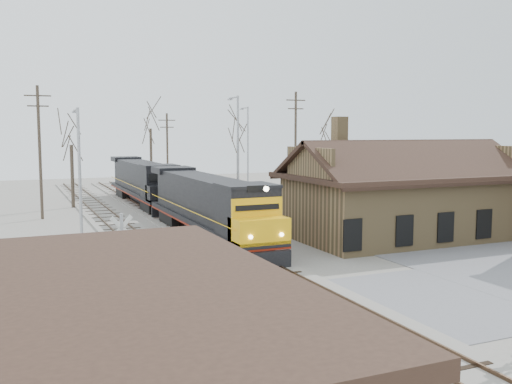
{
  "coord_description": "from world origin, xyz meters",
  "views": [
    {
      "loc": [
        -11.6,
        -18.18,
        6.96
      ],
      "look_at": [
        0.18,
        9.0,
        3.8
      ],
      "focal_mm": 40.0,
      "sensor_mm": 36.0,
      "label": 1
    }
  ],
  "objects": [
    {
      "name": "tree_e",
      "position": [
        22.26,
        38.62,
        6.59
      ],
      "size": [
        3.78,
        3.78,
        9.27
      ],
      "color": "#382D23",
      "rests_on": "ground"
    },
    {
      "name": "streetlight_a",
      "position": [
        -7.95,
        15.65,
        4.68
      ],
      "size": [
        0.25,
        2.04,
        8.3
      ],
      "color": "#A5A8AD",
      "rests_on": "ground"
    },
    {
      "name": "utility_pole_b",
      "position": [
        5.28,
        46.61,
        4.74
      ],
      "size": [
        2.0,
        0.24,
        9.04
      ],
      "color": "#382D23",
      "rests_on": "ground"
    },
    {
      "name": "utility_pole_a",
      "position": [
        -9.36,
        29.83,
        5.5
      ],
      "size": [
        2.0,
        0.24,
        10.53
      ],
      "color": "#382D23",
      "rests_on": "ground"
    },
    {
      "name": "tree_d",
      "position": [
        13.29,
        44.63,
        6.93
      ],
      "size": [
        3.98,
        3.98,
        9.74
      ],
      "color": "#382D23",
      "rests_on": "ground"
    },
    {
      "name": "depot",
      "position": [
        11.99,
        12.0,
        2.41
      ],
      "size": [
        15.2,
        9.31,
        7.9
      ],
      "color": "olive",
      "rests_on": "ground"
    },
    {
      "name": "ground",
      "position": [
        0.0,
        0.0,
        0.0
      ],
      "size": [
        140.0,
        140.0,
        0.0
      ],
      "primitive_type": "plane",
      "color": "gray",
      "rests_on": "ground"
    },
    {
      "name": "tree_c",
      "position": [
        4.06,
        49.65,
        8.5
      ],
      "size": [
        4.87,
        4.87,
        11.93
      ],
      "color": "#382D23",
      "rests_on": "ground"
    },
    {
      "name": "utility_pole_c",
      "position": [
        13.53,
        30.3,
        5.58
      ],
      "size": [
        2.0,
        0.24,
        10.7
      ],
      "color": "#382D23",
      "rests_on": "ground"
    },
    {
      "name": "crossbuck_far",
      "position": [
        -7.65,
        4.27,
        1.78
      ],
      "size": [
        1.04,
        0.4,
        3.75
      ],
      "rotation": [
        0.0,
        0.0,
        3.45
      ],
      "color": "#A5A8AD",
      "rests_on": "ground"
    },
    {
      "name": "streetlight_b",
      "position": [
        4.7,
        23.08,
        5.39
      ],
      "size": [
        0.25,
        2.04,
        9.69
      ],
      "color": "#A5A8AD",
      "rests_on": "ground"
    },
    {
      "name": "track_main",
      "position": [
        0.0,
        15.0,
        0.07
      ],
      "size": [
        3.4,
        90.0,
        0.24
      ],
      "color": "gray",
      "rests_on": "ground"
    },
    {
      "name": "tree_b",
      "position": [
        -6.37,
        36.16,
        6.68
      ],
      "size": [
        3.83,
        3.83,
        9.38
      ],
      "color": "#382D23",
      "rests_on": "ground"
    },
    {
      "name": "locomotive_lead",
      "position": [
        0.0,
        16.12,
        2.22
      ],
      "size": [
        2.84,
        19.02,
        4.22
      ],
      "color": "black",
      "rests_on": "ground"
    },
    {
      "name": "locomotive_trailing",
      "position": [
        0.0,
        35.42,
        2.22
      ],
      "size": [
        2.84,
        19.02,
        3.99
      ],
      "color": "black",
      "rests_on": "ground"
    },
    {
      "name": "streetlight_c",
      "position": [
        11.03,
        36.26,
        5.28
      ],
      "size": [
        0.25,
        2.04,
        9.48
      ],
      "color": "#A5A8AD",
      "rests_on": "ground"
    },
    {
      "name": "track_siding",
      "position": [
        -4.5,
        15.0,
        0.07
      ],
      "size": [
        3.4,
        90.0,
        0.24
      ],
      "color": "gray",
      "rests_on": "ground"
    },
    {
      "name": "road",
      "position": [
        0.0,
        0.0,
        0.01
      ],
      "size": [
        60.0,
        9.0,
        0.03
      ],
      "primitive_type": "cube",
      "color": "slate",
      "rests_on": "ground"
    }
  ]
}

